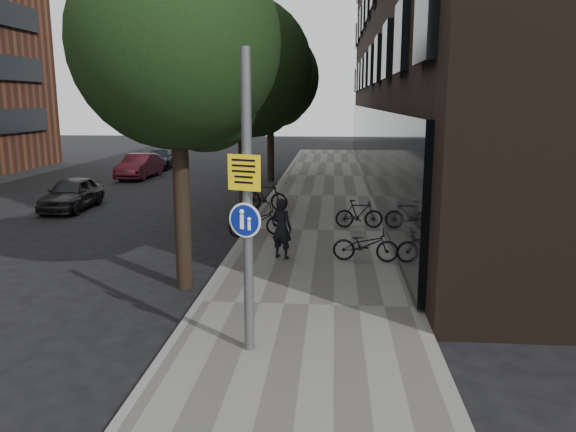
# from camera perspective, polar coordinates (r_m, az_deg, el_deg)

# --- Properties ---
(ground) EXTENTS (120.00, 120.00, 0.00)m
(ground) POSITION_cam_1_polar(r_m,az_deg,el_deg) (8.47, -0.69, -17.58)
(ground) COLOR black
(ground) RESTS_ON ground
(sidewalk) EXTENTS (4.50, 60.00, 0.12)m
(sidewalk) POSITION_cam_1_polar(r_m,az_deg,el_deg) (17.83, 3.08, -1.60)
(sidewalk) COLOR slate
(sidewalk) RESTS_ON ground
(curb_edge) EXTENTS (0.15, 60.00, 0.13)m
(curb_edge) POSITION_cam_1_polar(r_m,az_deg,el_deg) (18.03, -4.08, -1.45)
(curb_edge) COLOR slate
(curb_edge) RESTS_ON ground
(street_tree_near) EXTENTS (4.40, 4.40, 7.50)m
(street_tree_near) POSITION_cam_1_polar(r_m,az_deg,el_deg) (12.46, -10.79, 15.92)
(street_tree_near) COLOR black
(street_tree_near) RESTS_ON ground
(street_tree_mid) EXTENTS (5.00, 5.00, 7.80)m
(street_tree_mid) POSITION_cam_1_polar(r_m,az_deg,el_deg) (20.77, -4.44, 14.29)
(street_tree_mid) COLOR black
(street_tree_mid) RESTS_ON ground
(street_tree_far) EXTENTS (5.00, 5.00, 7.80)m
(street_tree_far) POSITION_cam_1_polar(r_m,az_deg,el_deg) (29.69, -1.65, 13.50)
(street_tree_far) COLOR black
(street_tree_far) RESTS_ON ground
(signpost) EXTENTS (0.53, 0.22, 4.80)m
(signpost) POSITION_cam_1_polar(r_m,az_deg,el_deg) (8.78, -4.13, 1.19)
(signpost) COLOR #595B5E
(signpost) RESTS_ON sidewalk
(pedestrian) EXTENTS (0.68, 0.58, 1.58)m
(pedestrian) POSITION_cam_1_polar(r_m,az_deg,el_deg) (14.47, -0.66, -1.25)
(pedestrian) COLOR black
(pedestrian) RESTS_ON sidewalk
(parked_bike_facade_near) EXTENTS (1.69, 0.70, 0.87)m
(parked_bike_facade_near) POSITION_cam_1_polar(r_m,az_deg,el_deg) (14.38, 7.88, -2.90)
(parked_bike_facade_near) COLOR black
(parked_bike_facade_near) RESTS_ON sidewalk
(parked_bike_facade_far) EXTENTS (1.53, 0.47, 0.91)m
(parked_bike_facade_far) POSITION_cam_1_polar(r_m,az_deg,el_deg) (18.13, 7.24, 0.22)
(parked_bike_facade_far) COLOR black
(parked_bike_facade_far) RESTS_ON sidewalk
(parked_bike_curb_near) EXTENTS (1.85, 1.23, 0.92)m
(parked_bike_curb_near) POSITION_cam_1_polar(r_m,az_deg,el_deg) (16.92, -3.18, -0.52)
(parked_bike_curb_near) COLOR black
(parked_bike_curb_near) RESTS_ON sidewalk
(parked_bike_curb_far) EXTENTS (1.84, 1.02, 1.07)m
(parked_bike_curb_far) POSITION_cam_1_polar(r_m,az_deg,el_deg) (20.94, -2.28, 2.04)
(parked_bike_curb_far) COLOR black
(parked_bike_curb_far) RESTS_ON sidewalk
(parked_car_near) EXTENTS (1.57, 3.68, 1.24)m
(parked_car_near) POSITION_cam_1_polar(r_m,az_deg,el_deg) (23.23, -21.11, 2.14)
(parked_car_near) COLOR black
(parked_car_near) RESTS_ON ground
(parked_car_mid) EXTENTS (1.53, 4.01, 1.30)m
(parked_car_mid) POSITION_cam_1_polar(r_m,az_deg,el_deg) (31.72, -14.86, 4.93)
(parked_car_mid) COLOR #581924
(parked_car_mid) RESTS_ON ground
(parked_car_far) EXTENTS (1.80, 4.23, 1.22)m
(parked_car_far) POSITION_cam_1_polar(r_m,az_deg,el_deg) (36.12, -12.87, 5.72)
(parked_car_far) COLOR black
(parked_car_far) RESTS_ON ground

